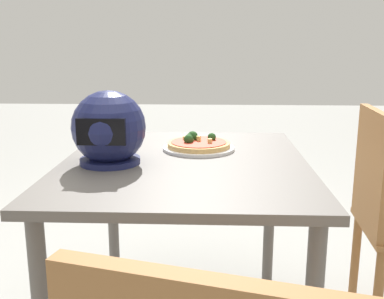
# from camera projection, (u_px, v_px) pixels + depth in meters

# --- Properties ---
(dining_table) EXTENTS (0.88, 1.05, 0.73)m
(dining_table) POSITION_uv_depth(u_px,v_px,m) (185.00, 183.00, 1.66)
(dining_table) COLOR #5B5651
(dining_table) RESTS_ON ground
(pizza_plate) EXTENTS (0.28, 0.28, 0.01)m
(pizza_plate) POSITION_uv_depth(u_px,v_px,m) (199.00, 148.00, 1.80)
(pizza_plate) COLOR white
(pizza_plate) RESTS_ON dining_table
(pizza) EXTENTS (0.25, 0.25, 0.06)m
(pizza) POSITION_uv_depth(u_px,v_px,m) (198.00, 143.00, 1.80)
(pizza) COLOR tan
(pizza) RESTS_ON pizza_plate
(motorcycle_helmet) EXTENTS (0.26, 0.26, 0.26)m
(motorcycle_helmet) POSITION_uv_depth(u_px,v_px,m) (109.00, 129.00, 1.57)
(motorcycle_helmet) COLOR #191E4C
(motorcycle_helmet) RESTS_ON dining_table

